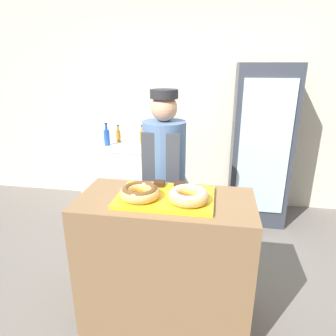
{
  "coord_description": "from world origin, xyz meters",
  "views": [
    {
      "loc": [
        0.31,
        -1.76,
        1.82
      ],
      "look_at": [
        0.0,
        0.1,
        1.16
      ],
      "focal_mm": 32.0,
      "sensor_mm": 36.0,
      "label": 1
    }
  ],
  "objects_px": {
    "serving_tray": "(165,197)",
    "brownie_back_left": "(159,184)",
    "donut_light_glaze": "(188,195)",
    "bottle_amber": "(118,135)",
    "baker_person": "(164,181)",
    "bottle_blue": "(107,137)",
    "donut_chocolate_glaze": "(140,192)",
    "bottle_orange": "(142,136)",
    "brownie_back_right": "(179,185)",
    "beverage_fridge": "(260,146)",
    "chest_freezer": "(124,176)"
  },
  "relations": [
    {
      "from": "baker_person",
      "to": "chest_freezer",
      "type": "relative_size",
      "value": 1.79
    },
    {
      "from": "bottle_amber",
      "to": "donut_chocolate_glaze",
      "type": "bearing_deg",
      "value": -67.7
    },
    {
      "from": "bottle_amber",
      "to": "donut_light_glaze",
      "type": "bearing_deg",
      "value": -60.31
    },
    {
      "from": "serving_tray",
      "to": "bottle_orange",
      "type": "height_order",
      "value": "bottle_orange"
    },
    {
      "from": "brownie_back_right",
      "to": "bottle_orange",
      "type": "bearing_deg",
      "value": 112.2
    },
    {
      "from": "donut_chocolate_glaze",
      "to": "brownie_back_left",
      "type": "distance_m",
      "value": 0.24
    },
    {
      "from": "beverage_fridge",
      "to": "bottle_blue",
      "type": "relative_size",
      "value": 6.51
    },
    {
      "from": "bottle_orange",
      "to": "donut_chocolate_glaze",
      "type": "bearing_deg",
      "value": -76.23
    },
    {
      "from": "brownie_back_left",
      "to": "bottle_blue",
      "type": "xyz_separation_m",
      "value": [
        -0.96,
        1.53,
        -0.06
      ]
    },
    {
      "from": "serving_tray",
      "to": "bottle_orange",
      "type": "bearing_deg",
      "value": 108.57
    },
    {
      "from": "baker_person",
      "to": "bottle_amber",
      "type": "xyz_separation_m",
      "value": [
        -0.84,
        1.29,
        0.07
      ]
    },
    {
      "from": "bottle_amber",
      "to": "serving_tray",
      "type": "bearing_deg",
      "value": -63.15
    },
    {
      "from": "brownie_back_left",
      "to": "beverage_fridge",
      "type": "distance_m",
      "value": 1.81
    },
    {
      "from": "chest_freezer",
      "to": "bottle_blue",
      "type": "xyz_separation_m",
      "value": [
        -0.17,
        -0.06,
        0.53
      ]
    },
    {
      "from": "baker_person",
      "to": "bottle_blue",
      "type": "height_order",
      "value": "baker_person"
    },
    {
      "from": "bottle_blue",
      "to": "donut_chocolate_glaze",
      "type": "bearing_deg",
      "value": -63.26
    },
    {
      "from": "brownie_back_right",
      "to": "beverage_fridge",
      "type": "height_order",
      "value": "beverage_fridge"
    },
    {
      "from": "serving_tray",
      "to": "brownie_back_left",
      "type": "bearing_deg",
      "value": 114.57
    },
    {
      "from": "bottle_blue",
      "to": "serving_tray",
      "type": "bearing_deg",
      "value": -58.42
    },
    {
      "from": "donut_chocolate_glaze",
      "to": "donut_light_glaze",
      "type": "height_order",
      "value": "same"
    },
    {
      "from": "donut_light_glaze",
      "to": "beverage_fridge",
      "type": "relative_size",
      "value": 0.14
    },
    {
      "from": "brownie_back_right",
      "to": "baker_person",
      "type": "xyz_separation_m",
      "value": [
        -0.19,
        0.43,
        -0.16
      ]
    },
    {
      "from": "brownie_back_left",
      "to": "bottle_blue",
      "type": "bearing_deg",
      "value": 122.25
    },
    {
      "from": "donut_light_glaze",
      "to": "beverage_fridge",
      "type": "bearing_deg",
      "value": 69.96
    },
    {
      "from": "bottle_blue",
      "to": "brownie_back_left",
      "type": "bearing_deg",
      "value": -57.75
    },
    {
      "from": "bottle_orange",
      "to": "bottle_blue",
      "type": "relative_size",
      "value": 0.81
    },
    {
      "from": "brownie_back_right",
      "to": "baker_person",
      "type": "relative_size",
      "value": 0.04
    },
    {
      "from": "baker_person",
      "to": "chest_freezer",
      "type": "height_order",
      "value": "baker_person"
    },
    {
      "from": "brownie_back_right",
      "to": "beverage_fridge",
      "type": "xyz_separation_m",
      "value": [
        0.74,
        1.58,
        -0.1
      ]
    },
    {
      "from": "brownie_back_right",
      "to": "bottle_blue",
      "type": "relative_size",
      "value": 0.26
    },
    {
      "from": "beverage_fridge",
      "to": "bottle_blue",
      "type": "height_order",
      "value": "beverage_fridge"
    },
    {
      "from": "bottle_amber",
      "to": "bottle_orange",
      "type": "bearing_deg",
      "value": -0.5
    },
    {
      "from": "donut_chocolate_glaze",
      "to": "chest_freezer",
      "type": "distance_m",
      "value": 2.03
    },
    {
      "from": "brownie_back_left",
      "to": "chest_freezer",
      "type": "distance_m",
      "value": 1.87
    },
    {
      "from": "donut_chocolate_glaze",
      "to": "bottle_amber",
      "type": "xyz_separation_m",
      "value": [
        -0.8,
        1.95,
        -0.11
      ]
    },
    {
      "from": "serving_tray",
      "to": "bottle_orange",
      "type": "distance_m",
      "value": 1.99
    },
    {
      "from": "donut_chocolate_glaze",
      "to": "bottle_orange",
      "type": "bearing_deg",
      "value": 103.77
    },
    {
      "from": "donut_chocolate_glaze",
      "to": "bottle_amber",
      "type": "height_order",
      "value": "donut_chocolate_glaze"
    },
    {
      "from": "bottle_orange",
      "to": "bottle_blue",
      "type": "height_order",
      "value": "bottle_blue"
    },
    {
      "from": "bottle_blue",
      "to": "beverage_fridge",
      "type": "bearing_deg",
      "value": 1.66
    },
    {
      "from": "donut_light_glaze",
      "to": "bottle_amber",
      "type": "height_order",
      "value": "donut_light_glaze"
    },
    {
      "from": "bottle_orange",
      "to": "bottle_amber",
      "type": "distance_m",
      "value": 0.32
    },
    {
      "from": "brownie_back_right",
      "to": "beverage_fridge",
      "type": "relative_size",
      "value": 0.04
    },
    {
      "from": "brownie_back_right",
      "to": "beverage_fridge",
      "type": "bearing_deg",
      "value": 64.9
    },
    {
      "from": "baker_person",
      "to": "beverage_fridge",
      "type": "xyz_separation_m",
      "value": [
        0.93,
        1.15,
        0.05
      ]
    },
    {
      "from": "donut_chocolate_glaze",
      "to": "beverage_fridge",
      "type": "height_order",
      "value": "beverage_fridge"
    },
    {
      "from": "baker_person",
      "to": "beverage_fridge",
      "type": "height_order",
      "value": "beverage_fridge"
    },
    {
      "from": "brownie_back_left",
      "to": "bottle_amber",
      "type": "height_order",
      "value": "bottle_amber"
    },
    {
      "from": "donut_light_glaze",
      "to": "bottle_orange",
      "type": "xyz_separation_m",
      "value": [
        -0.79,
        1.94,
        -0.11
      ]
    },
    {
      "from": "brownie_back_left",
      "to": "bottle_orange",
      "type": "height_order",
      "value": "bottle_orange"
    }
  ]
}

